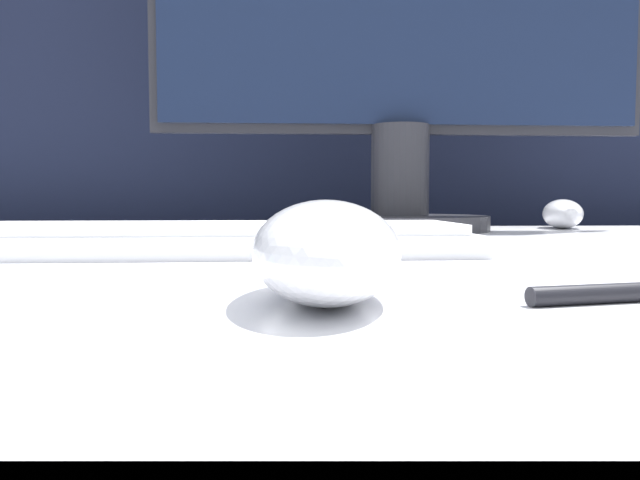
% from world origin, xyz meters
% --- Properties ---
extents(partition_panel, '(5.00, 0.03, 1.20)m').
position_xyz_m(partition_panel, '(0.00, 0.60, 0.60)').
color(partition_panel, black).
rests_on(partition_panel, ground_plane).
extents(computer_mouse_near, '(0.07, 0.12, 0.04)m').
position_xyz_m(computer_mouse_near, '(-0.03, -0.25, 0.78)').
color(computer_mouse_near, white).
rests_on(computer_mouse_near, desk).
extents(keyboard, '(0.41, 0.12, 0.02)m').
position_xyz_m(keyboard, '(-0.10, -0.02, 0.77)').
color(keyboard, white).
rests_on(keyboard, desk).
extents(monitor, '(0.66, 0.24, 0.50)m').
position_xyz_m(monitor, '(0.12, 0.33, 1.02)').
color(monitor, '#28282D').
rests_on(monitor, desk).
extents(computer_mouse_far, '(0.09, 0.14, 0.04)m').
position_xyz_m(computer_mouse_far, '(0.36, 0.37, 0.78)').
color(computer_mouse_far, white).
rests_on(computer_mouse_far, desk).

